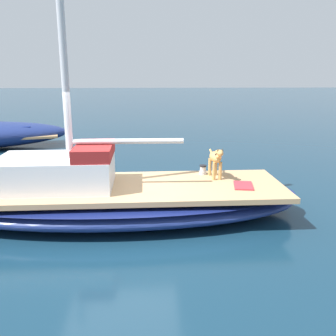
% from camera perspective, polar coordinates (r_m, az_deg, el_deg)
% --- Properties ---
extents(ground_plane, '(120.00, 120.00, 0.00)m').
position_cam_1_polar(ground_plane, '(7.75, -7.47, -7.33)').
color(ground_plane, '#143347').
extents(sailboat_main, '(2.67, 7.29, 0.66)m').
position_cam_1_polar(sailboat_main, '(7.63, -7.55, -5.00)').
color(sailboat_main, navy).
rests_on(sailboat_main, ground).
extents(mast_main, '(0.14, 2.27, 7.05)m').
position_cam_1_polar(mast_main, '(7.34, -14.81, 21.57)').
color(mast_main, silver).
rests_on(mast_main, sailboat_main).
extents(cabin_house, '(1.45, 2.25, 0.84)m').
position_cam_1_polar(cabin_house, '(7.59, -16.17, -0.26)').
color(cabin_house, silver).
rests_on(cabin_house, sailboat_main).
extents(dog_tan, '(0.94, 0.27, 0.70)m').
position_cam_1_polar(dog_tan, '(7.94, 7.30, 1.42)').
color(dog_tan, tan).
rests_on(dog_tan, sailboat_main).
extents(deck_winch, '(0.16, 0.16, 0.21)m').
position_cam_1_polar(deck_winch, '(8.27, 5.35, -0.30)').
color(deck_winch, '#B7B7BC').
rests_on(deck_winch, sailboat_main).
extents(deck_towel, '(0.61, 0.45, 0.03)m').
position_cam_1_polar(deck_towel, '(7.56, 11.41, -2.64)').
color(deck_towel, '#C6333D').
rests_on(deck_towel, sailboat_main).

